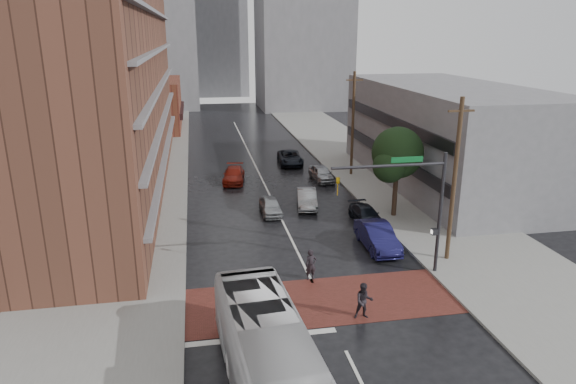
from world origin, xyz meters
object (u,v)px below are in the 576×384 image
object	(u,v)px
transit_bus	(273,371)
car_travel_b	(307,198)
car_parked_mid	(366,215)
car_travel_c	(234,175)
car_parked_near	(377,236)
suv_travel	(290,158)
pedestrian_a	(311,265)
car_parked_far	(322,173)
pedestrian_b	(364,301)
car_travel_a	(271,206)

from	to	relation	value
transit_bus	car_travel_b	xyz separation A→B (m)	(6.16, 22.51, -0.97)
transit_bus	car_parked_mid	world-z (taller)	transit_bus
car_travel_b	car_parked_mid	bearing A→B (deg)	-40.89
car_travel_c	car_parked_near	bearing A→B (deg)	-57.37
suv_travel	car_parked_mid	distance (m)	18.39
pedestrian_a	car_travel_b	xyz separation A→B (m)	(2.47, 12.44, -0.19)
car_parked_far	pedestrian_b	bearing A→B (deg)	-103.00
transit_bus	car_parked_far	xyz separation A→B (m)	(9.20, 29.77, -0.97)
car_parked_near	car_parked_far	bearing A→B (deg)	89.26
car_travel_c	car_parked_mid	bearing A→B (deg)	-47.19
transit_bus	car_travel_a	size ratio (longest dim) A/B	3.18
pedestrian_a	car_travel_c	xyz separation A→B (m)	(-2.70, 20.76, -0.22)
transit_bus	pedestrian_a	xyz separation A→B (m)	(3.69, 10.07, -0.79)
car_parked_mid	car_parked_far	distance (m)	11.50
pedestrian_a	pedestrian_b	bearing A→B (deg)	-76.98
transit_bus	car_parked_mid	xyz separation A→B (m)	(9.71, 18.28, -1.09)
car_travel_c	car_parked_far	xyz separation A→B (m)	(8.21, -1.06, 0.04)
pedestrian_b	car_parked_near	xyz separation A→B (m)	(3.58, 8.04, -0.11)
pedestrian_b	car_parked_mid	bearing A→B (deg)	77.10
car_travel_b	car_parked_near	size ratio (longest dim) A/B	0.87
car_travel_c	car_parked_far	distance (m)	8.28
suv_travel	pedestrian_b	bearing A→B (deg)	-90.96
suv_travel	car_travel_a	bearing A→B (deg)	-103.10
pedestrian_b	car_travel_c	world-z (taller)	pedestrian_b
car_parked_mid	pedestrian_b	bearing A→B (deg)	-112.41
car_travel_a	car_parked_far	xyz separation A→B (m)	(6.14, 8.40, 0.07)
suv_travel	car_travel_c	bearing A→B (deg)	-135.51
car_travel_c	car_parked_mid	distance (m)	15.28
suv_travel	car_parked_far	bearing A→B (deg)	-72.35
pedestrian_a	car_travel_a	size ratio (longest dim) A/B	0.47
car_travel_a	car_parked_mid	bearing A→B (deg)	-24.93
car_travel_a	car_parked_near	xyz separation A→B (m)	(5.83, -7.76, 0.17)
pedestrian_b	car_travel_b	xyz separation A→B (m)	(0.85, 16.94, -0.22)
pedestrian_a	car_parked_mid	world-z (taller)	pedestrian_a
pedestrian_b	car_travel_a	bearing A→B (deg)	104.32
car_parked_mid	car_travel_a	bearing A→B (deg)	151.85
car_parked_far	car_travel_a	bearing A→B (deg)	-130.02
car_parked_near	car_travel_c	bearing A→B (deg)	114.98
car_parked_near	car_parked_mid	distance (m)	4.76
transit_bus	pedestrian_b	world-z (taller)	transit_bus
transit_bus	car_travel_b	world-z (taller)	transit_bus
pedestrian_b	car_parked_far	distance (m)	24.51
car_travel_a	car_parked_far	size ratio (longest dim) A/B	0.91
pedestrian_a	car_parked_mid	xyz separation A→B (m)	(6.02, 8.21, -0.30)
pedestrian_a	car_travel_b	bearing A→B (deg)	71.95
car_travel_c	car_parked_near	xyz separation A→B (m)	(7.90, -17.23, 0.14)
car_parked_mid	car_parked_far	world-z (taller)	car_parked_far
car_travel_c	car_parked_far	size ratio (longest dim) A/B	1.11
car_travel_b	car_travel_c	size ratio (longest dim) A/B	0.92
pedestrian_b	car_parked_far	xyz separation A→B (m)	(3.88, 24.20, -0.22)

